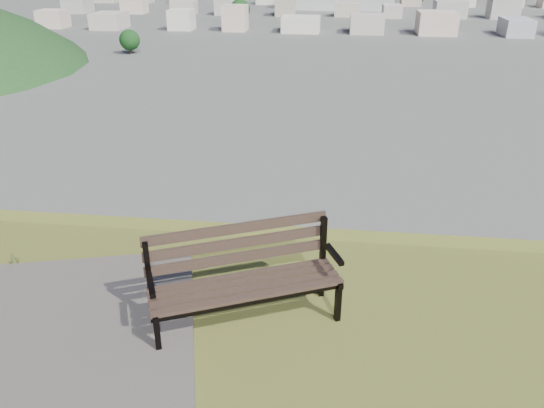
# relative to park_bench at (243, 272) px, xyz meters

# --- Properties ---
(park_bench) EXTENTS (1.83, 1.23, 0.92)m
(park_bench) POSITION_rel_park_bench_xyz_m (0.00, 0.00, 0.00)
(park_bench) COLOR #3D2F23
(park_bench) RESTS_ON hilltop_mesa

